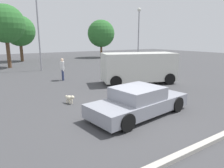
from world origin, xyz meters
TOP-DOWN VIEW (x-y plane):
  - ground_plane at (0.00, 0.00)m, footprint 80.00×80.00m
  - sedan_foreground at (0.25, 0.06)m, footprint 4.53×2.26m
  - dog at (-1.53, 2.96)m, footprint 0.33×0.56m
  - van_white at (4.22, 4.73)m, footprint 5.32×3.56m
  - pedestrian at (0.15, 8.53)m, footprint 0.30×0.56m
  - parking_curb at (0.00, -2.90)m, footprint 7.69×0.20m
  - light_post_near at (12.12, 14.11)m, footprint 0.44×0.44m
  - light_post_far at (0.06, 14.27)m, footprint 0.44×0.44m
  - tree_back_left at (-2.25, 18.06)m, footprint 3.87×3.87m
  - tree_back_center at (12.16, 23.44)m, footprint 4.35×4.35m
  - tree_back_right at (0.06, 24.22)m, footprint 4.04×4.04m

SIDE VIEW (x-z plane):
  - ground_plane at x=0.00m, z-range 0.00..0.00m
  - parking_curb at x=0.00m, z-range 0.00..0.12m
  - dog at x=-1.53m, z-range 0.06..0.49m
  - sedan_foreground at x=0.25m, z-range -0.04..1.12m
  - pedestrian at x=0.15m, z-range 0.15..1.78m
  - van_white at x=4.22m, z-range 0.09..2.17m
  - tree_back_center at x=12.16m, z-range 0.83..6.86m
  - tree_back_right at x=0.06m, z-range 1.00..7.08m
  - tree_back_left at x=-2.25m, z-range 1.27..7.73m
  - light_post_near at x=12.12m, z-range 1.17..7.87m
  - light_post_far at x=0.06m, z-range 1.22..8.62m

